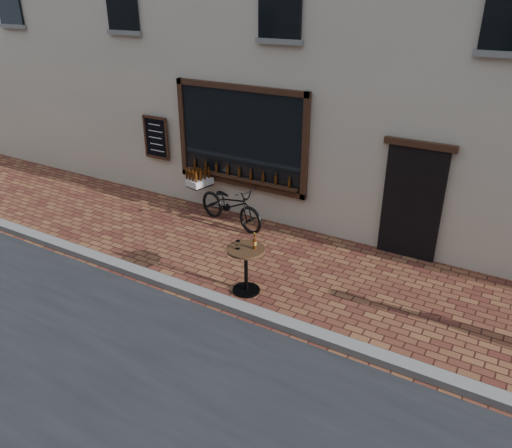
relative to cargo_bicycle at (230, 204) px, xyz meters
The scene contains 4 objects.
ground 3.47m from the cargo_bicycle, 57.34° to the right, with size 90.00×90.00×0.00m, color #51231A.
kerb 3.30m from the cargo_bicycle, 55.45° to the right, with size 90.00×0.25×0.12m, color slate.
cargo_bicycle is the anchor object (origin of this frame).
bistro_table 2.74m from the cargo_bicycle, 50.81° to the right, with size 0.66×0.66×1.13m.
Camera 1 is at (3.76, -5.48, 4.80)m, focal length 35.00 mm.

